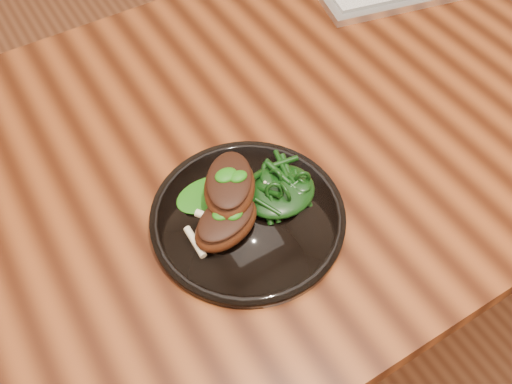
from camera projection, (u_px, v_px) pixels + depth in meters
desk at (278, 157)px, 0.97m from camera, size 1.60×0.80×0.75m
plate at (248, 217)px, 0.79m from camera, size 0.27×0.27×0.02m
lamb_chop_front at (226, 222)px, 0.75m from camera, size 0.12×0.09×0.05m
lamb_chop_back at (229, 186)px, 0.76m from camera, size 0.12×0.13×0.05m
herb_smear at (206, 195)px, 0.80m from camera, size 0.09×0.06×0.01m
greens_heap at (279, 188)px, 0.79m from camera, size 0.11×0.10×0.04m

